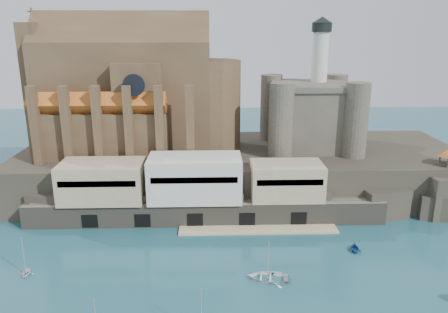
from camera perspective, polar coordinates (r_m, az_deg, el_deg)
name	(u,v)px	position (r m, az deg, el deg)	size (l,w,h in m)	color
ground	(257,284)	(68.42, 4.39, -16.22)	(300.00, 300.00, 0.00)	#194855
promontory	(240,170)	(101.95, 2.06, -1.81)	(100.00, 36.00, 10.00)	black
quay	(194,191)	(86.08, -3.90, -4.56)	(70.00, 12.00, 13.05)	#5E594B
church	(134,96)	(101.66, -11.65, 7.78)	(47.00, 25.93, 30.51)	#473421
castle_keep	(310,112)	(102.61, 11.22, 5.72)	(21.20, 21.20, 29.30)	#454036
rock_outcrop	(447,193)	(101.77, 27.11, -4.27)	(14.50, 10.50, 8.70)	black
boat_4	(27,275)	(76.80, -24.39, -13.86)	(2.42, 1.48, 2.80)	white
boat_6	(268,279)	(69.60, 5.72, -15.63)	(4.55, 1.32, 6.37)	white
boat_7	(354,251)	(80.16, 16.66, -11.69)	(2.78, 1.69, 3.22)	navy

